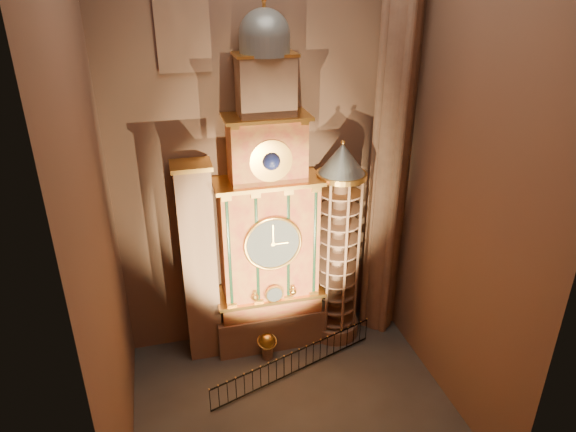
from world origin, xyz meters
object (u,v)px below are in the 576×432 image
object	(u,v)px
astronomical_clock	(268,227)
stair_turret	(338,247)
iron_railing	(295,362)
celestial_globe	(267,344)
portrait_tower	(199,264)

from	to	relation	value
astronomical_clock	stair_turret	size ratio (longest dim) A/B	1.55
astronomical_clock	stair_turret	distance (m)	3.78
astronomical_clock	iron_railing	bearing A→B (deg)	-77.93
astronomical_clock	celestial_globe	world-z (taller)	astronomical_clock
stair_turret	iron_railing	bearing A→B (deg)	-138.35
astronomical_clock	portrait_tower	xyz separation A→B (m)	(-3.40, 0.02, -1.53)
portrait_tower	celestial_globe	xyz separation A→B (m)	(2.95, -1.38, -4.29)
stair_turret	celestial_globe	xyz separation A→B (m)	(-3.95, -1.10, -4.41)
astronomical_clock	celestial_globe	bearing A→B (deg)	-108.37
portrait_tower	iron_railing	world-z (taller)	portrait_tower
astronomical_clock	stair_turret	world-z (taller)	astronomical_clock
portrait_tower	iron_railing	bearing A→B (deg)	-35.47
portrait_tower	astronomical_clock	bearing A→B (deg)	-0.29
portrait_tower	celestial_globe	world-z (taller)	portrait_tower
stair_turret	iron_railing	size ratio (longest dim) A/B	1.26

